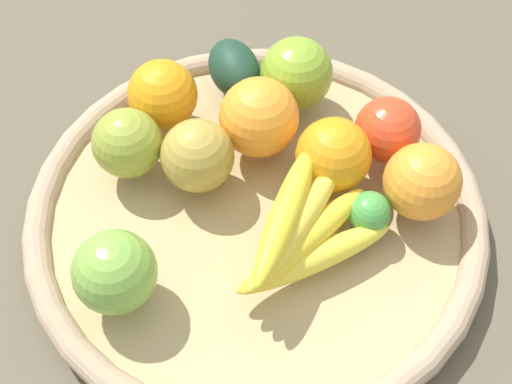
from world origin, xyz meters
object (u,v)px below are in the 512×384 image
Objects in this scene: apple_3 at (197,156)px; apple_0 at (127,143)px; orange_1 at (422,182)px; orange_2 at (163,95)px; apple_4 at (296,74)px; orange_0 at (333,155)px; apple_1 at (387,130)px; lime_0 at (370,212)px; orange_3 at (254,117)px; banana_bunch at (300,234)px; avocado at (234,69)px; apple_2 at (115,272)px.

apple_0 is at bearing -11.24° from apple_3.
orange_1 reaches higher than orange_2.
orange_0 is (-0.04, 0.11, -0.00)m from apple_4.
orange_0 reaches higher than apple_0.
apple_1 is at bearing -145.80° from orange_0.
orange_2 reaches higher than apple_0.
apple_0 is (0.24, -0.07, 0.01)m from lime_0.
apple_3 reaches higher than apple_1.
lime_0 is 0.15m from orange_3.
orange_0 is at bearing 108.63° from apple_4.
apple_0 reaches higher than banana_bunch.
apple_4 is 0.99× the size of avocado.
apple_3 is 0.14m from avocado.
lime_0 is 0.53× the size of apple_4.
apple_1 is 0.14m from orange_3.
apple_4 is 1.04× the size of orange_0.
apple_0 is at bearing -15.05° from lime_0.
orange_1 is at bearing 155.94° from orange_3.
apple_0 is at bearing -29.70° from banana_bunch.
apple_0 is (0.26, 0.03, 0.00)m from apple_1.
apple_1 is 0.24m from orange_2.
apple_3 is at bearing -114.39° from apple_2.
apple_2 is 0.28m from avocado.
apple_1 is 0.92× the size of orange_2.
orange_3 reaches higher than apple_3.
apple_1 is 0.93× the size of apple_3.
orange_1 is 1.03× the size of apple_3.
orange_3 is at bearing -137.95° from apple_3.
orange_3 is at bearing -70.35° from banana_bunch.
orange_0 is at bearing 129.51° from avocado.
lime_0 is at bearing 139.08° from orange_3.
orange_3 is (0.16, -0.07, 0.00)m from orange_1.
apple_0 is at bearing 30.88° from apple_4.
apple_0 is at bearing 49.65° from avocado.
orange_3 is at bearing 162.00° from orange_2.
orange_1 reaches higher than apple_1.
orange_3 is 1.16× the size of apple_0.
lime_0 is 0.08m from banana_bunch.
apple_1 is at bearing -144.75° from apple_2.
avocado is at bearing -108.53° from apple_2.
orange_1 is at bearing 158.14° from orange_2.
apple_3 is at bearing 77.83° from avocado.
apple_4 is 1.06× the size of orange_2.
banana_bunch is (0.09, 0.13, -0.00)m from apple_1.
orange_2 is at bearing -31.67° from lime_0.
orange_1 is 0.09m from orange_0.
orange_0 is (-0.20, -0.14, -0.00)m from apple_2.
lime_0 is at bearing 127.42° from avocado.
avocado is at bearing -130.35° from apple_0.
banana_bunch is at bearing 70.35° from orange_0.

